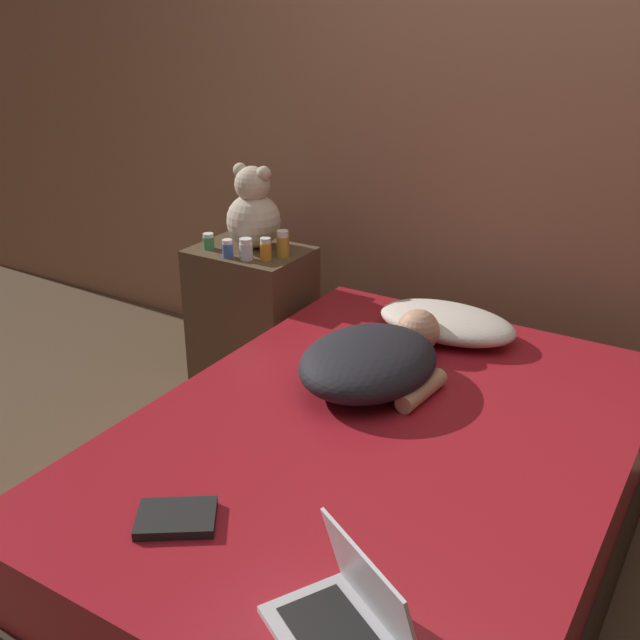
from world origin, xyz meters
name	(u,v)px	position (x,y,z in m)	size (l,w,h in m)	color
ground_plane	(373,561)	(0.00, 0.00, 0.00)	(12.00, 12.00, 0.00)	brown
wall_back	(535,100)	(0.00, 1.24, 1.30)	(8.00, 0.06, 2.60)	#996B51
bed	(375,499)	(0.00, 0.00, 0.25)	(1.38, 1.93, 0.50)	#2D2319
nightstand	(253,322)	(-0.99, 0.72, 0.34)	(0.48, 0.36, 0.68)	brown
pillow	(447,322)	(-0.08, 0.71, 0.55)	(0.53, 0.31, 0.11)	beige
person_lying	(374,359)	(-0.15, 0.25, 0.58)	(0.46, 0.67, 0.17)	black
laptop	(349,620)	(0.31, -0.72, 0.55)	(0.36, 0.33, 0.21)	silver
teddy_bear	(253,212)	(-1.00, 0.76, 0.83)	(0.23, 0.23, 0.35)	beige
bottle_orange	(266,249)	(-0.85, 0.65, 0.72)	(0.05, 0.05, 0.09)	orange
bottle_green	(209,241)	(-1.15, 0.64, 0.71)	(0.05, 0.05, 0.07)	#3D8E4C
bottle_clear	(246,249)	(-0.93, 0.61, 0.72)	(0.05, 0.05, 0.09)	silver
bottle_amber	(283,244)	(-0.82, 0.72, 0.73)	(0.05, 0.05, 0.11)	gold
bottle_blue	(228,249)	(-1.01, 0.59, 0.71)	(0.05, 0.05, 0.08)	#3866B2
book	(176,518)	(-0.22, -0.63, 0.51)	(0.23, 0.22, 0.02)	black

